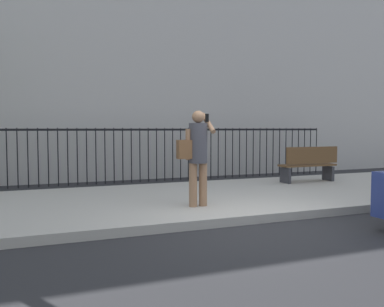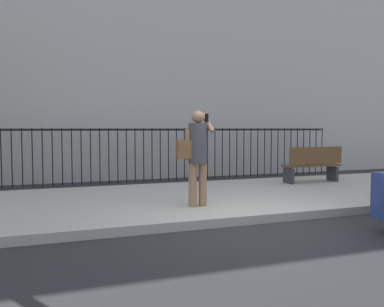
# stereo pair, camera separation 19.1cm
# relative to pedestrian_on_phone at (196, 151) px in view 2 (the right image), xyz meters

# --- Properties ---
(ground_plane) EXTENTS (60.00, 60.00, 0.00)m
(ground_plane) POSITION_rel_pedestrian_on_phone_xyz_m (0.56, -1.09, -1.18)
(ground_plane) COLOR #28282B
(sidewalk) EXTENTS (28.00, 4.40, 0.15)m
(sidewalk) POSITION_rel_pedestrian_on_phone_xyz_m (0.56, 1.11, -1.10)
(sidewalk) COLOR #B2ADA3
(sidewalk) RESTS_ON ground
(building_facade) EXTENTS (28.00, 4.00, 12.15)m
(building_facade) POSITION_rel_pedestrian_on_phone_xyz_m (0.56, 7.41, 4.90)
(building_facade) COLOR #BCB7B2
(building_facade) RESTS_ON ground
(iron_fence) EXTENTS (12.03, 0.04, 1.60)m
(iron_fence) POSITION_rel_pedestrian_on_phone_xyz_m (0.56, 4.81, -0.15)
(iron_fence) COLOR black
(iron_fence) RESTS_ON ground
(pedestrian_on_phone) EXTENTS (0.65, 0.51, 1.76)m
(pedestrian_on_phone) POSITION_rel_pedestrian_on_phone_xyz_m (0.00, 0.00, 0.00)
(pedestrian_on_phone) COLOR #936B4C
(pedestrian_on_phone) RESTS_ON sidewalk
(street_bench) EXTENTS (1.60, 0.45, 0.95)m
(street_bench) POSITION_rel_pedestrian_on_phone_xyz_m (4.09, 2.02, -0.52)
(street_bench) COLOR brown
(street_bench) RESTS_ON sidewalk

